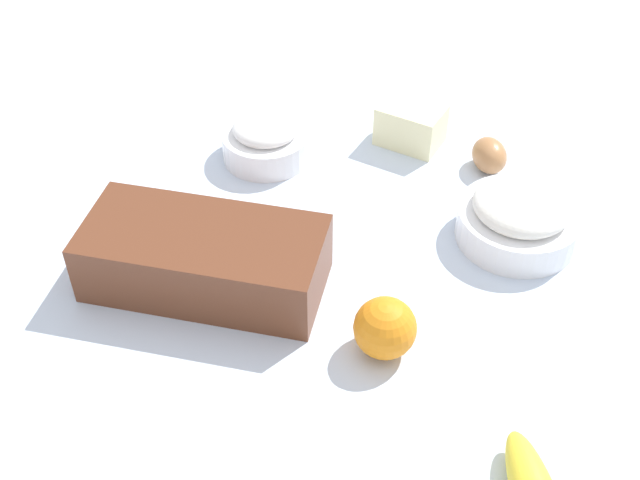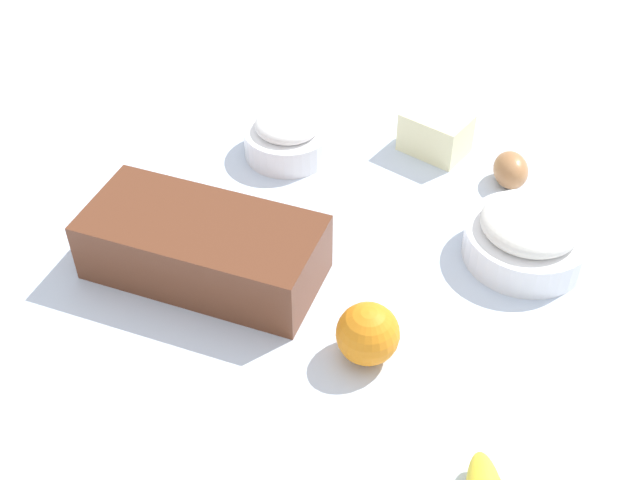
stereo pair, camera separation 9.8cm
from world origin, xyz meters
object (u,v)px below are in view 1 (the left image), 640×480
Objects in this scene: loaf_pan at (204,257)px; butter_block at (411,125)px; orange_fruit at (385,328)px; sugar_bowl at (266,139)px; flour_bowl at (519,217)px; egg_near_butter at (489,155)px.

butter_block is at bearing 60.17° from loaf_pan.
butter_block is (-0.06, 0.39, -0.00)m from orange_fruit.
loaf_pan is at bearing -85.13° from sugar_bowl.
loaf_pan is 0.26m from sugar_bowl.
flour_bowl is 0.14m from egg_near_butter.
loaf_pan is 1.89× the size of flour_bowl.
butter_block is (-0.18, 0.16, -0.00)m from flour_bowl.
orange_fruit is (0.25, -0.29, 0.00)m from sugar_bowl.
loaf_pan is 4.17× the size of orange_fruit.
orange_fruit is at bearing -14.00° from loaf_pan.
loaf_pan is 0.39m from butter_block.
loaf_pan is at bearing -130.69° from egg_near_butter.
butter_block is 1.47× the size of egg_near_butter.
flour_bowl is at bearing -9.84° from sugar_bowl.
orange_fruit is at bearing -115.90° from flour_bowl.
sugar_bowl is 0.39m from orange_fruit.
flour_bowl is 1.71× the size of butter_block.
sugar_bowl reaches higher than egg_near_butter.
flour_bowl reaches higher than sugar_bowl.
flour_bowl is at bearing -66.44° from egg_near_butter.
sugar_bowl reaches higher than butter_block.
butter_block is at bearing 99.28° from orange_fruit.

